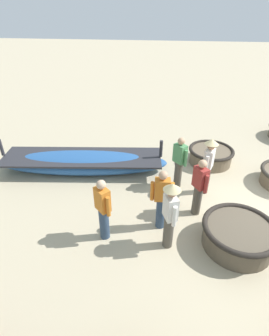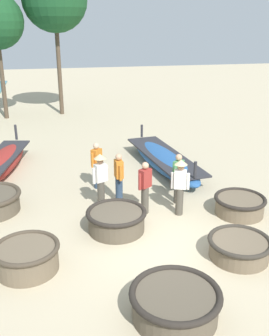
# 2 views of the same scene
# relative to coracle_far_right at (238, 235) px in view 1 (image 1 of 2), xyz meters

# --- Properties ---
(coracle_far_right) EXTENTS (1.61, 1.61, 0.59)m
(coracle_far_right) POSITION_rel_coracle_far_right_xyz_m (0.00, 0.00, 0.00)
(coracle_far_right) COLOR brown
(coracle_far_right) RESTS_ON ground
(coracle_front_left) EXTENTS (1.48, 1.48, 0.53)m
(coracle_front_left) POSITION_rel_coracle_far_right_xyz_m (3.64, 0.20, -0.03)
(coracle_front_left) COLOR brown
(coracle_front_left) RESTS_ON ground
(long_boat_ochre_hull) EXTENTS (1.88, 5.51, 1.08)m
(long_boat_ochre_hull) POSITION_rel_coracle_far_right_xyz_m (2.57, 4.32, -0.00)
(long_boat_ochre_hull) COLOR #285693
(long_boat_ochre_hull) RESTS_ON ground
(fisherman_hauling) EXTENTS (0.39, 0.41, 1.57)m
(fisherman_hauling) POSITION_rel_coracle_far_right_xyz_m (-0.14, 2.95, 0.52)
(fisherman_hauling) COLOR #2D425B
(fisherman_hauling) RESTS_ON ground
(fisherman_standing_right) EXTENTS (0.25, 0.53, 1.57)m
(fisherman_standing_right) POSITION_rel_coracle_far_right_xyz_m (0.38, 1.71, 0.52)
(fisherman_standing_right) COLOR #2D425B
(fisherman_standing_right) RESTS_ON ground
(fisherman_crouching) EXTENTS (0.45, 0.37, 1.57)m
(fisherman_crouching) POSITION_rel_coracle_far_right_xyz_m (0.98, 0.84, 0.52)
(fisherman_crouching) COLOR #4C473D
(fisherman_crouching) RESTS_ON ground
(fisherman_with_hat) EXTENTS (0.40, 0.40, 1.57)m
(fisherman_with_hat) POSITION_rel_coracle_far_right_xyz_m (2.12, 1.31, 0.52)
(fisherman_with_hat) COLOR #4C473D
(fisherman_with_hat) RESTS_ON ground
(fisherman_by_coracle) EXTENTS (0.50, 0.36, 1.67)m
(fisherman_by_coracle) POSITION_rel_coracle_far_right_xyz_m (-0.20, 1.52, 0.64)
(fisherman_by_coracle) COLOR #4C473D
(fisherman_by_coracle) RESTS_ON ground
(fisherman_standing_left) EXTENTS (0.50, 0.36, 1.67)m
(fisherman_standing_left) POSITION_rel_coracle_far_right_xyz_m (1.93, 0.54, 0.64)
(fisherman_standing_left) COLOR #4C473D
(fisherman_standing_left) RESTS_ON ground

